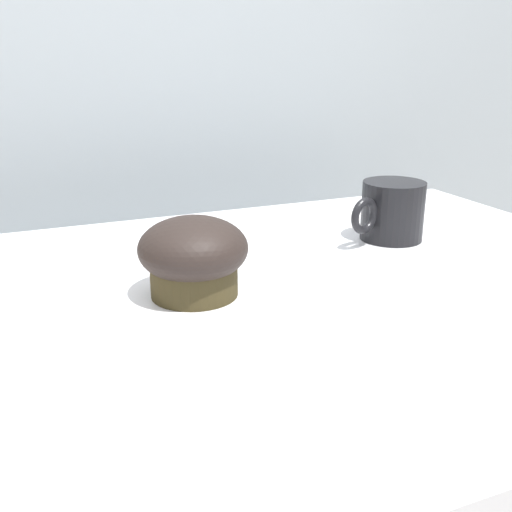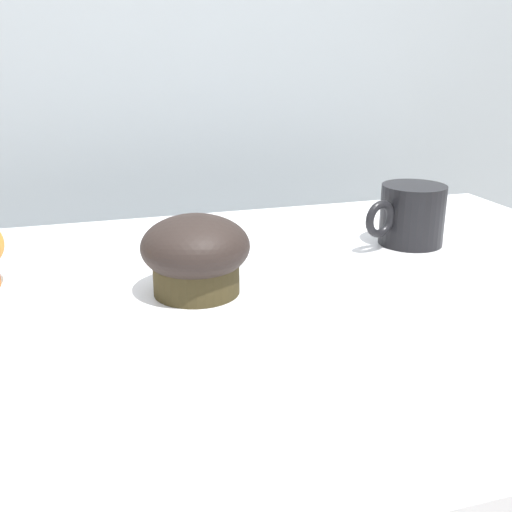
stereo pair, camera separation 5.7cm
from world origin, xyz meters
The scene contains 3 objects.
wall_back centered at (0.00, 0.60, 0.90)m, with size 3.20×0.10×1.80m, color #A8B2B7.
muffin_back_left centered at (-0.03, 0.02, 1.00)m, with size 0.11×0.11×0.08m.
coffee_cup centered at (0.26, 0.10, 1.00)m, with size 0.12×0.08×0.08m.
Camera 1 is at (-0.19, -0.52, 1.19)m, focal length 42.00 mm.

